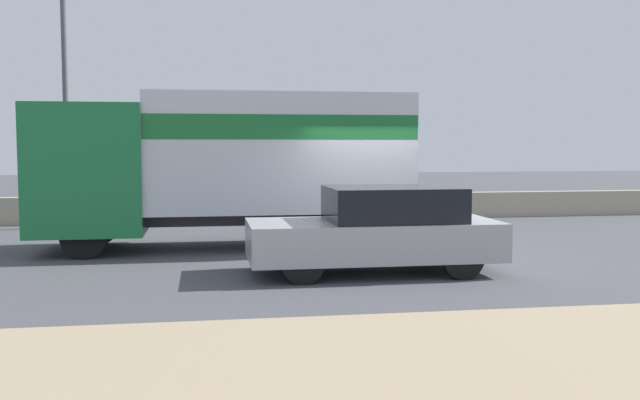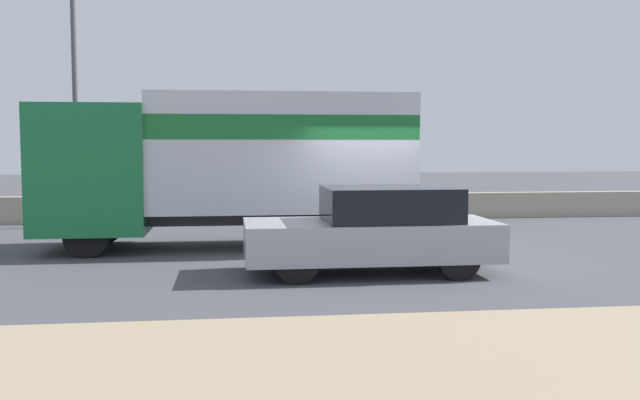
# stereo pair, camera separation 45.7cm
# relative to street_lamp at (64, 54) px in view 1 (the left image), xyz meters

# --- Properties ---
(ground_plane) EXTENTS (80.00, 80.00, 0.00)m
(ground_plane) POSITION_rel_street_lamp_xyz_m (6.62, -6.70, -4.39)
(ground_plane) COLOR #47474C
(dirt_shoulder_foreground) EXTENTS (60.00, 5.31, 0.04)m
(dirt_shoulder_foreground) POSITION_rel_street_lamp_xyz_m (6.62, -13.14, -4.37)
(dirt_shoulder_foreground) COLOR #9E896B
(dirt_shoulder_foreground) RESTS_ON ground_plane
(stone_wall_backdrop) EXTENTS (60.00, 0.35, 0.73)m
(stone_wall_backdrop) POSITION_rel_street_lamp_xyz_m (6.62, 0.88, -4.03)
(stone_wall_backdrop) COLOR #A39984
(stone_wall_backdrop) RESTS_ON ground_plane
(street_lamp) EXTENTS (0.56, 0.28, 7.67)m
(street_lamp) POSITION_rel_street_lamp_xyz_m (0.00, 0.00, 0.00)
(street_lamp) COLOR #4C4C51
(street_lamp) RESTS_ON ground_plane
(box_truck) EXTENTS (7.51, 2.49, 3.15)m
(box_truck) POSITION_rel_street_lamp_xyz_m (3.94, -4.20, -2.53)
(box_truck) COLOR #196B38
(box_truck) RESTS_ON ground_plane
(car_hatchback) EXTENTS (4.13, 1.73, 1.44)m
(car_hatchback) POSITION_rel_street_lamp_xyz_m (6.27, -7.54, -3.67)
(car_hatchback) COLOR #9E9EA3
(car_hatchback) RESTS_ON ground_plane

